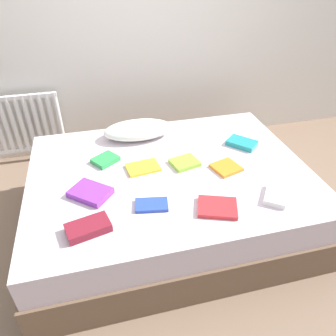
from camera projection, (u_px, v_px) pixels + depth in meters
The scene contains 15 objects.
ground_plane at pixel (170, 220), 2.57m from camera, with size 8.00×8.00×0.00m, color #7F6651.
back_wall at pixel (132, 2), 2.84m from camera, with size 6.00×0.10×2.80m, color silver.
bed at pixel (170, 197), 2.43m from camera, with size 2.00×1.50×0.50m.
radiator at pixel (26, 124), 3.07m from camera, with size 0.67×0.04×0.58m.
pillow at pixel (138, 130), 2.63m from camera, with size 0.56×0.29×0.13m, color white.
textbook_yellow at pixel (143, 167), 2.28m from camera, with size 0.23×0.16×0.02m, color yellow.
textbook_maroon at pixel (88, 228), 1.78m from camera, with size 0.24×0.14×0.05m, color maroon.
textbook_white at pixel (276, 195), 2.02m from camera, with size 0.20×0.13×0.04m, color white.
textbook_purple at pixel (90, 193), 2.04m from camera, with size 0.25×0.18×0.04m, color purple.
textbook_teal at pixel (242, 143), 2.55m from camera, with size 0.22×0.15×0.04m, color teal.
textbook_blue at pixel (152, 205), 1.96m from camera, with size 0.20×0.12×0.02m, color #2847B7.
textbook_orange at pixel (226, 168), 2.28m from camera, with size 0.18×0.17×0.02m, color orange.
textbook_red at pixel (217, 207), 1.93m from camera, with size 0.23×0.18×0.03m, color red.
textbook_lime at pixel (185, 163), 2.33m from camera, with size 0.19×0.16×0.03m, color #8CC638.
textbook_green at pixel (105, 160), 2.35m from camera, with size 0.17×0.14×0.03m, color green.
Camera 1 is at (-0.46, -1.80, 1.82)m, focal length 34.25 mm.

